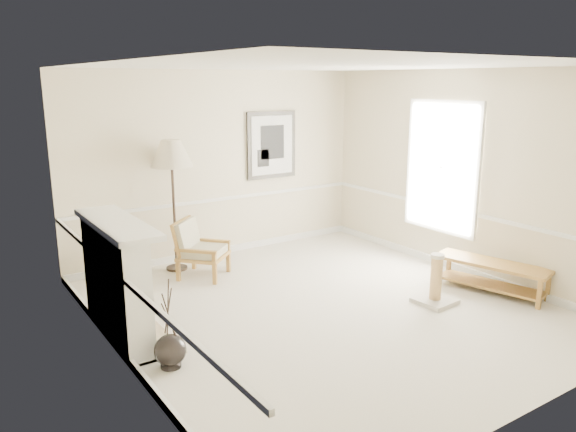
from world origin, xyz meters
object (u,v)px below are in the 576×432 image
object	(u,v)px
floor_lamp	(171,157)
bench	(491,272)
scratching_post	(436,288)
floor_vase	(170,351)
armchair	(197,246)

from	to	relation	value
floor_lamp	bench	distance (m)	4.66
bench	scratching_post	size ratio (longest dim) A/B	2.39
floor_lamp	floor_vase	bearing A→B (deg)	-114.01
floor_vase	floor_lamp	xyz separation A→B (m)	(1.22, 2.73, 1.51)
armchair	scratching_post	bearing A→B (deg)	-93.82
scratching_post	floor_vase	bearing A→B (deg)	174.68
floor_vase	scratching_post	size ratio (longest dim) A/B	1.43
floor_vase	armchair	bearing A→B (deg)	59.33
bench	floor_vase	bearing A→B (deg)	173.76
bench	armchair	bearing A→B (deg)	136.92
armchair	floor_vase	bearing A→B (deg)	-162.74
floor_vase	armchair	world-z (taller)	floor_vase
floor_vase	floor_lamp	world-z (taller)	floor_lamp
bench	floor_lamp	bearing A→B (deg)	133.94
bench	scratching_post	distance (m)	0.91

